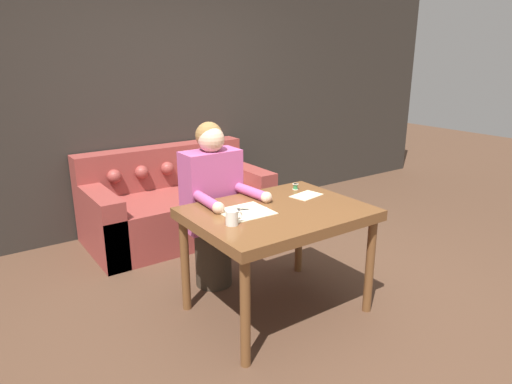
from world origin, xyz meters
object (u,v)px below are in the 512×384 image
object	(u,v)px
dining_table	(278,221)
couch	(176,205)
thread_spool	(295,187)
person	(213,206)
mug	(232,218)
scissors	(244,210)

from	to	relation	value
dining_table	couch	world-z (taller)	couch
couch	thread_spool	xyz separation A→B (m)	(0.34, -1.39, 0.47)
couch	person	world-z (taller)	person
mug	thread_spool	xyz separation A→B (m)	(0.78, 0.35, -0.02)
mug	thread_spool	distance (m)	0.85
couch	thread_spool	world-z (taller)	couch
scissors	person	bearing A→B (deg)	87.49
person	scissors	distance (m)	0.47
couch	mug	size ratio (longest dim) A/B	15.26
person	couch	bearing A→B (deg)	79.07
scissors	couch	bearing A→B (deg)	81.52
scissors	mug	xyz separation A→B (m)	(-0.21, -0.18, 0.04)
thread_spool	couch	bearing A→B (deg)	103.64
person	thread_spool	distance (m)	0.64
couch	person	size ratio (longest dim) A/B	1.36
dining_table	scissors	bearing A→B (deg)	149.67
couch	scissors	xyz separation A→B (m)	(-0.23, -1.56, 0.45)
person	mug	size ratio (longest dim) A/B	11.22
couch	thread_spool	distance (m)	1.51
couch	scissors	distance (m)	1.64
couch	person	distance (m)	1.17
scissors	thread_spool	world-z (taller)	thread_spool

